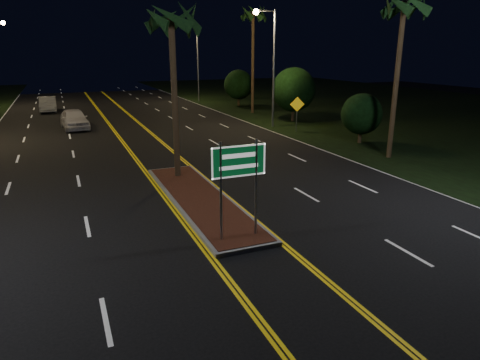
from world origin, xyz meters
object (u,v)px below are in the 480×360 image
car_near (74,117)px  car_far (48,103)px  palm_right_near (404,7)px  palm_median (171,20)px  shrub_far (239,85)px  streetlight_right_mid (270,55)px  highway_sign (239,170)px  warning_sign (297,109)px  median_island (200,199)px  palm_right_far (253,15)px  shrub_mid (294,90)px  streetlight_right_far (195,53)px  shrub_near (362,114)px

car_near → car_far: (-2.04, 11.83, -0.05)m
palm_right_near → car_far: (-18.52, 29.03, -7.35)m
palm_median → shrub_far: size_ratio=2.10×
streetlight_right_mid → palm_median: (-10.61, -11.50, 1.62)m
highway_sign → warning_sign: 20.26m
streetlight_right_mid → car_far: 24.28m
streetlight_right_mid → palm_median: streetlight_right_mid is taller
shrub_far → median_island: bearing=-115.4°
palm_right_near → palm_right_far: size_ratio=0.90×
shrub_mid → shrub_far: shrub_mid is taller
palm_median → car_far: 29.85m
streetlight_right_far → car_far: bearing=-169.9°
median_island → palm_right_far: palm_right_far is taller
streetlight_right_mid → car_near: bearing=160.4°
shrub_far → palm_right_near: bearing=-92.9°
streetlight_right_mid → shrub_mid: size_ratio=1.95×
palm_right_near → palm_right_far: (0.30, 20.00, 0.93)m
median_island → car_near: size_ratio=1.86×
highway_sign → shrub_near: highway_sign is taller
highway_sign → palm_right_near: 15.55m
highway_sign → warning_sign: size_ratio=1.21×
palm_median → palm_right_far: size_ratio=0.81×
warning_sign → car_far: bearing=147.2°
palm_median → car_near: palm_median is taller
highway_sign → palm_median: (0.00, 7.70, 4.87)m
streetlight_right_mid → shrub_far: (3.19, 14.00, -3.32)m
shrub_near → car_far: bearing=127.9°
palm_right_near → warning_sign: 11.40m
highway_sign → streetlight_right_mid: bearing=61.1°
palm_right_near → car_far: bearing=122.5°
median_island → palm_right_near: size_ratio=1.10×
median_island → warning_sign: bearing=46.6°
palm_right_near → shrub_mid: size_ratio=2.01×
car_near → palm_median: bearing=-81.7°
streetlight_right_mid → streetlight_right_far: bearing=90.0°
shrub_near → streetlight_right_mid: bearing=109.8°
shrub_mid → streetlight_right_mid: bearing=-149.4°
median_island → shrub_near: (13.50, 7.00, 1.86)m
palm_right_far → shrub_mid: (1.20, -6.00, -6.42)m
palm_right_near → warning_sign: (-0.82, 9.34, -6.49)m
shrub_far → car_near: shrub_far is taller
streetlight_right_mid → car_near: size_ratio=1.63×
shrub_far → warning_sign: size_ratio=1.50×
shrub_near → shrub_mid: bearing=87.1°
shrub_mid → car_far: bearing=143.1°
palm_median → palm_right_near: (12.50, -0.50, 0.94)m
shrub_near → shrub_far: (0.30, 22.00, 0.39)m
palm_right_far → shrub_far: bearing=80.5°
median_island → shrub_far: shrub_far is taller
highway_sign → shrub_mid: bearing=56.6°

